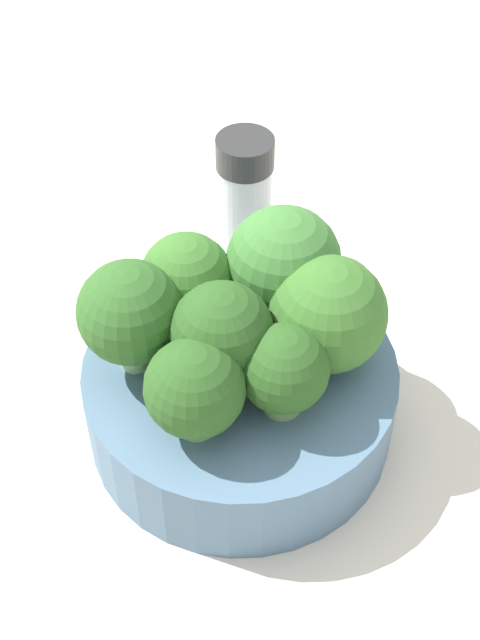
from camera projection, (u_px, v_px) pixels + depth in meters
name	position (u px, v px, depth m)	size (l,w,h in m)	color
ground_plane	(240.00, 425.00, 0.45)	(3.00, 3.00, 0.00)	beige
bowl	(240.00, 397.00, 0.44)	(0.15, 0.15, 0.04)	slate
broccoli_floret_0	(284.00, 371.00, 0.39)	(0.04, 0.04, 0.05)	#7A9E5B
broccoli_floret_1	(329.00, 319.00, 0.40)	(0.05, 0.05, 0.06)	#7A9E5B
broccoli_floret_2	(222.00, 334.00, 0.39)	(0.05, 0.05, 0.06)	#7A9E5B
broccoli_floret_3	(187.00, 281.00, 0.42)	(0.04, 0.04, 0.05)	#8EB770
broccoli_floret_4	(195.00, 390.00, 0.38)	(0.04, 0.04, 0.05)	#84AD66
broccoli_floret_5	(284.00, 264.00, 0.42)	(0.05, 0.05, 0.06)	#8EB770
broccoli_floret_6	(130.00, 314.00, 0.40)	(0.05, 0.05, 0.06)	#8EB770
pepper_shaker	(245.00, 197.00, 0.51)	(0.03, 0.03, 0.08)	silver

